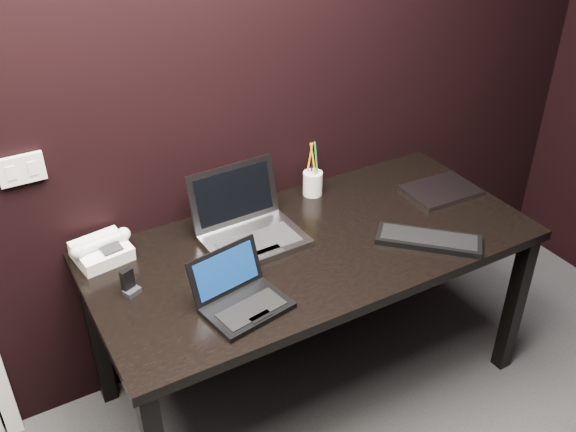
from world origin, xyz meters
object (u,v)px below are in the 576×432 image
ext_keyboard (429,239)px  mobile_phone (129,284)px  silver_laptop (249,228)px  desk_phone (102,250)px  netbook (241,297)px  closed_laptop (441,190)px  desk (314,259)px  pen_cup (313,182)px

ext_keyboard → mobile_phone: 1.12m
silver_laptop → desk_phone: bearing=164.4°
silver_laptop → netbook: bearing=-120.9°
ext_keyboard → mobile_phone: bearing=165.9°
closed_laptop → desk_phone: size_ratio=1.31×
silver_laptop → closed_laptop: bearing=-6.4°
netbook → desk: bearing=25.5°
desk → mobile_phone: mobile_phone is taller
desk → pen_cup: bearing=59.3°
netbook → closed_laptop: netbook is taller
desk → silver_laptop: silver_laptop is taller
desk → pen_cup: 0.39m
desk → desk_phone: 0.80m
closed_laptop → desk_phone: 1.42m
closed_laptop → mobile_phone: (-1.38, 0.01, 0.03)m
pen_cup → ext_keyboard: bearing=-70.0°
netbook → silver_laptop: size_ratio=0.81×
desk → closed_laptop: (0.67, 0.05, 0.09)m
ext_keyboard → mobile_phone: size_ratio=3.98×
desk → ext_keyboard: 0.45m
desk_phone → closed_laptop: bearing=-9.9°
silver_laptop → pen_cup: 0.42m
desk → ext_keyboard: ext_keyboard is taller
netbook → ext_keyboard: (0.78, -0.02, -0.02)m
pen_cup → netbook: bearing=-139.4°
closed_laptop → pen_cup: 0.56m
closed_laptop → desk_phone: desk_phone is taller
netbook → mobile_phone: netbook is taller
silver_laptop → desk_phone: silver_laptop is taller
silver_laptop → mobile_phone: size_ratio=4.00×
netbook → closed_laptop: size_ratio=1.01×
ext_keyboard → closed_laptop: bearing=42.0°
netbook → ext_keyboard: bearing=-1.8°
desk → pen_cup: pen_cup is taller
silver_laptop → desk_phone: (-0.53, 0.15, -0.01)m
silver_laptop → mobile_phone: silver_laptop is taller
desk → netbook: 0.46m
netbook → silver_laptop: 0.39m
netbook → closed_laptop: bearing=12.6°
silver_laptop → pen_cup: size_ratio=1.55×
silver_laptop → desk_phone: size_ratio=1.62×
ext_keyboard → desk_phone: 1.22m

